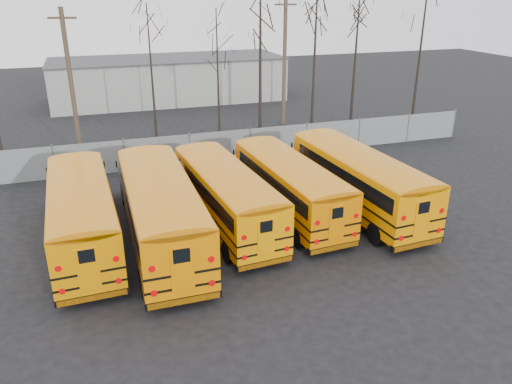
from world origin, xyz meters
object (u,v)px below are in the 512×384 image
object	(u,v)px
bus_a	(81,209)
utility_pole_left	(71,85)
bus_b	(160,205)
bus_c	(225,191)
bus_d	(288,182)
utility_pole_right	(285,61)
bus_e	(356,175)

from	to	relation	value
bus_a	utility_pole_left	world-z (taller)	utility_pole_left
bus_b	bus_c	size ratio (longest dim) A/B	1.09
utility_pole_left	bus_b	bearing A→B (deg)	-61.80
bus_c	bus_d	xyz separation A→B (m)	(3.24, 0.24, -0.02)
bus_b	utility_pole_left	bearing A→B (deg)	103.81
bus_c	utility_pole_left	bearing A→B (deg)	112.60
bus_a	bus_b	xyz separation A→B (m)	(3.18, -0.91, 0.12)
utility_pole_right	bus_a	bearing A→B (deg)	-130.09
bus_e	utility_pole_right	bearing A→B (deg)	77.00
bus_c	bus_d	distance (m)	3.25
bus_e	utility_pole_right	xyz separation A→B (m)	(2.89, 17.19, 3.25)
bus_d	utility_pole_left	size ratio (longest dim) A/B	1.12
bus_c	utility_pole_left	world-z (taller)	utility_pole_left
bus_d	utility_pole_right	bearing A→B (deg)	65.63
bus_c	bus_e	xyz separation A→B (m)	(6.65, -0.35, 0.11)
bus_d	bus_e	bearing A→B (deg)	-13.47
bus_c	bus_e	size ratio (longest dim) A/B	0.94
bus_a	bus_e	bearing A→B (deg)	-2.87
bus_b	bus_a	bearing A→B (deg)	164.23
bus_a	bus_e	size ratio (longest dim) A/B	0.97
bus_b	bus_d	size ratio (longest dim) A/B	1.10
bus_a	bus_d	xyz separation A→B (m)	(9.56, 0.40, -0.07)
bus_c	utility_pole_left	xyz separation A→B (m)	(-6.39, 12.43, 3.10)
bus_b	bus_c	bearing A→B (deg)	19.01
bus_a	bus_b	bearing A→B (deg)	-18.00
bus_e	utility_pole_left	bearing A→B (deg)	132.11
bus_d	bus_e	world-z (taller)	bus_e
bus_d	utility_pole_right	size ratio (longest dim) A/B	1.07
bus_e	utility_pole_left	xyz separation A→B (m)	(-13.04, 12.78, 3.00)
bus_e	bus_a	bearing A→B (deg)	175.66
bus_d	bus_c	bearing A→B (deg)	-179.29
bus_e	bus_c	bearing A→B (deg)	173.53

